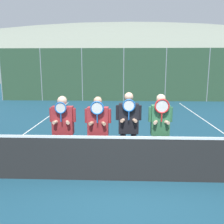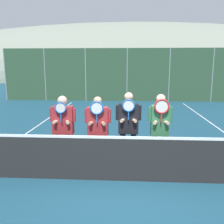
% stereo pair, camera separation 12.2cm
% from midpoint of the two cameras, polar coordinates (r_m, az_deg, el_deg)
% --- Properties ---
extents(ground_plane, '(120.00, 120.00, 0.00)m').
position_cam_midpoint_polar(ground_plane, '(5.59, 3.65, -15.43)').
color(ground_plane, navy).
extents(hill_distant, '(117.34, 65.19, 22.82)m').
position_cam_midpoint_polar(hill_distant, '(63.09, 3.59, 8.62)').
color(hill_distant, gray).
rests_on(hill_distant, ground_plane).
extents(clubhouse_building, '(16.18, 5.50, 3.20)m').
position_cam_midpoint_polar(clubhouse_building, '(25.52, 6.86, 8.89)').
color(clubhouse_building, '#9EA3A8').
rests_on(clubhouse_building, ground_plane).
extents(fence_back, '(16.87, 0.06, 3.52)m').
position_cam_midpoint_polar(fence_back, '(16.90, 3.67, 8.44)').
color(fence_back, gray).
rests_on(fence_back, ground_plane).
extents(tennis_net, '(9.72, 0.09, 1.10)m').
position_cam_midpoint_polar(tennis_net, '(5.38, 3.71, -10.50)').
color(tennis_net, gray).
rests_on(tennis_net, ground_plane).
extents(court_line_left_sideline, '(0.05, 16.00, 0.01)m').
position_cam_midpoint_polar(court_line_left_sideline, '(9.11, -19.83, -5.51)').
color(court_line_left_sideline, white).
rests_on(court_line_left_sideline, ground_plane).
extents(player_leftmost, '(0.62, 0.34, 1.75)m').
position_cam_midpoint_polar(player_leftmost, '(6.03, -10.54, -2.95)').
color(player_leftmost, '#56565B').
rests_on(player_leftmost, ground_plane).
extents(player_center_left, '(0.61, 0.34, 1.75)m').
position_cam_midpoint_polar(player_center_left, '(5.81, -2.65, -3.48)').
color(player_center_left, white).
rests_on(player_center_left, ground_plane).
extents(player_center_right, '(0.59, 0.34, 1.84)m').
position_cam_midpoint_polar(player_center_right, '(5.83, 4.35, -2.93)').
color(player_center_right, '#232838').
rests_on(player_center_right, ground_plane).
extents(player_rightmost, '(0.55, 0.34, 1.82)m').
position_cam_midpoint_polar(player_rightmost, '(5.81, 11.50, -3.32)').
color(player_rightmost, black).
rests_on(player_rightmost, ground_plane).
extents(car_far_left, '(4.02, 1.94, 1.83)m').
position_cam_midpoint_polar(car_far_left, '(21.34, -10.97, 6.53)').
color(car_far_left, silver).
rests_on(car_far_left, ground_plane).
extents(car_left_of_center, '(4.47, 1.91, 1.80)m').
position_cam_midpoint_polar(car_left_of_center, '(20.26, 2.68, 6.46)').
color(car_left_of_center, '#285638').
rests_on(car_left_of_center, ground_plane).
extents(car_center, '(4.44, 2.06, 1.89)m').
position_cam_midpoint_polar(car_center, '(20.71, 17.36, 6.19)').
color(car_center, black).
rests_on(car_center, ground_plane).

